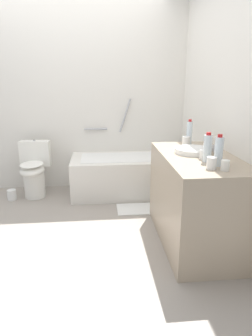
{
  "coord_description": "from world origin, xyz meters",
  "views": [
    {
      "loc": [
        0.34,
        -2.97,
        1.49
      ],
      "look_at": [
        0.63,
        0.06,
        0.57
      ],
      "focal_mm": 31.9,
      "sensor_mm": 36.0,
      "label": 1
    }
  ],
  "objects": [
    {
      "name": "vanity_counter",
      "position": [
        1.22,
        -0.49,
        0.42
      ],
      "size": [
        0.63,
        1.23,
        0.83
      ],
      "primitive_type": "cube",
      "color": "tan",
      "rests_on": "ground_plane"
    },
    {
      "name": "ground_plane",
      "position": [
        0.0,
        0.0,
        0.0
      ],
      "size": [
        4.07,
        4.07,
        0.0
      ],
      "primitive_type": "plane",
      "color": "#9E9389"
    },
    {
      "name": "bathtub",
      "position": [
        0.71,
        0.8,
        0.27
      ],
      "size": [
        1.46,
        0.71,
        1.23
      ],
      "color": "silver",
      "rests_on": "ground_plane"
    },
    {
      "name": "toilet_paper_roll",
      "position": [
        -0.78,
        0.69,
        0.07
      ],
      "size": [
        0.11,
        0.11,
        0.13
      ],
      "primitive_type": "cylinder",
      "color": "white",
      "rests_on": "ground_plane"
    },
    {
      "name": "sink_faucet",
      "position": [
        1.39,
        -0.39,
        0.87
      ],
      "size": [
        0.13,
        0.15,
        0.07
      ],
      "color": "silver",
      "rests_on": "vanity_counter"
    },
    {
      "name": "toilet",
      "position": [
        -0.5,
        0.81,
        0.35
      ],
      "size": [
        0.39,
        0.5,
        0.72
      ],
      "rotation": [
        0.0,
        0.0,
        -1.6
      ],
      "color": "white",
      "rests_on": "ground_plane"
    },
    {
      "name": "sink_basin",
      "position": [
        1.2,
        -0.39,
        0.86
      ],
      "size": [
        0.33,
        0.33,
        0.05
      ],
      "primitive_type": "cylinder",
      "color": "white",
      "rests_on": "vanity_counter"
    },
    {
      "name": "drinking_glass_1",
      "position": [
        1.18,
        -0.89,
        0.88
      ],
      "size": [
        0.07,
        0.07,
        0.09
      ],
      "primitive_type": "cylinder",
      "color": "white",
      "rests_on": "vanity_counter"
    },
    {
      "name": "bath_mat",
      "position": [
        0.87,
        0.24,
        0.01
      ],
      "size": [
        0.65,
        0.32,
        0.01
      ],
      "primitive_type": "cube",
      "color": "white",
      "rests_on": "ground_plane"
    },
    {
      "name": "water_bottle_0",
      "position": [
        1.27,
        -0.03,
        0.95
      ],
      "size": [
        0.06,
        0.06,
        0.26
      ],
      "color": "silver",
      "rests_on": "vanity_counter"
    },
    {
      "name": "water_bottle_1",
      "position": [
        1.26,
        -0.81,
        0.95
      ],
      "size": [
        0.07,
        0.07,
        0.25
      ],
      "color": "silver",
      "rests_on": "vanity_counter"
    },
    {
      "name": "wall_back_tiled",
      "position": [
        0.0,
        1.2,
        1.29
      ],
      "size": [
        3.47,
        0.1,
        2.57
      ],
      "primitive_type": "cube",
      "color": "silver",
      "rests_on": "ground_plane"
    },
    {
      "name": "drinking_glass_0",
      "position": [
        1.22,
        -0.09,
        0.88
      ],
      "size": [
        0.08,
        0.08,
        0.1
      ],
      "primitive_type": "cylinder",
      "color": "white",
      "rests_on": "vanity_counter"
    },
    {
      "name": "wall_right_mirror",
      "position": [
        1.59,
        0.0,
        1.29
      ],
      "size": [
        0.1,
        2.7,
        2.57
      ],
      "primitive_type": "cube",
      "color": "silver",
      "rests_on": "ground_plane"
    },
    {
      "name": "water_bottle_2",
      "position": [
        1.22,
        -0.69,
        0.95
      ],
      "size": [
        0.07,
        0.07,
        0.24
      ],
      "color": "silver",
      "rests_on": "vanity_counter"
    },
    {
      "name": "drinking_glass_2",
      "position": [
        1.22,
        -0.6,
        0.87
      ],
      "size": [
        0.07,
        0.07,
        0.08
      ],
      "primitive_type": "cylinder",
      "color": "white",
      "rests_on": "vanity_counter"
    },
    {
      "name": "drinking_glass_3",
      "position": [
        1.27,
        -0.94,
        0.87
      ],
      "size": [
        0.06,
        0.06,
        0.08
      ],
      "primitive_type": "cylinder",
      "color": "white",
      "rests_on": "vanity_counter"
    }
  ]
}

